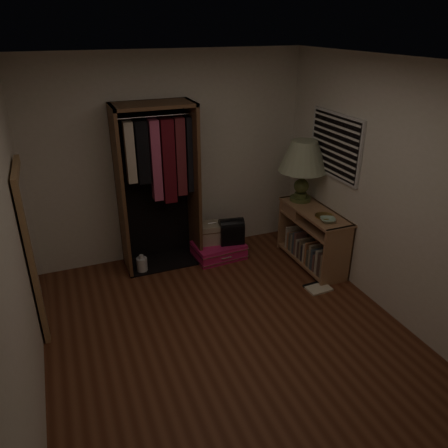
{
  "coord_description": "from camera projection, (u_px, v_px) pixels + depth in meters",
  "views": [
    {
      "loc": [
        -1.35,
        -3.19,
        2.89
      ],
      "look_at": [
        0.3,
        0.95,
        0.8
      ],
      "focal_mm": 35.0,
      "sensor_mm": 36.0,
      "label": 1
    }
  ],
  "objects": [
    {
      "name": "table_lamp",
      "position": [
        304.0,
        157.0,
        5.47
      ],
      "size": [
        0.79,
        0.79,
        0.79
      ],
      "rotation": [
        0.0,
        0.0,
        0.3
      ],
      "color": "#455228",
      "rests_on": "console_bookshelf"
    },
    {
      "name": "console_bookshelf",
      "position": [
        311.0,
        235.0,
        5.58
      ],
      "size": [
        0.42,
        1.12,
        0.75
      ],
      "color": "#9D6E4C",
      "rests_on": "ground"
    },
    {
      "name": "ceramic_bowl",
      "position": [
        328.0,
        220.0,
        5.09
      ],
      "size": [
        0.23,
        0.23,
        0.04
      ],
      "primitive_type": "imported",
      "rotation": [
        0.0,
        0.0,
        -0.4
      ],
      "color": "#9AB99F",
      "rests_on": "console_bookshelf"
    },
    {
      "name": "train_case",
      "position": [
        212.0,
        233.0,
        5.78
      ],
      "size": [
        0.42,
        0.32,
        0.28
      ],
      "rotation": [
        0.0,
        0.0,
        -0.14
      ],
      "color": "tan",
      "rests_on": "pink_suitcase"
    },
    {
      "name": "pink_suitcase",
      "position": [
        219.0,
        250.0,
        5.83
      ],
      "size": [
        0.69,
        0.52,
        0.2
      ],
      "rotation": [
        0.0,
        0.0,
        0.07
      ],
      "color": "#D51A5F",
      "rests_on": "ground"
    },
    {
      "name": "floor_mirror",
      "position": [
        33.0,
        249.0,
        4.28
      ],
      "size": [
        0.06,
        0.8,
        1.7
      ],
      "color": "#A97F52",
      "rests_on": "ground"
    },
    {
      "name": "white_jug",
      "position": [
        142.0,
        265.0,
        5.48
      ],
      "size": [
        0.17,
        0.17,
        0.24
      ],
      "rotation": [
        0.0,
        0.0,
        0.37
      ],
      "color": "silver",
      "rests_on": "ground"
    },
    {
      "name": "floor_book",
      "position": [
        317.0,
        287.0,
        5.18
      ],
      "size": [
        0.29,
        0.24,
        0.03
      ],
      "rotation": [
        0.0,
        0.0,
        0.05
      ],
      "color": "beige",
      "rests_on": "ground"
    },
    {
      "name": "ground",
      "position": [
        231.0,
        338.0,
        4.37
      ],
      "size": [
        4.0,
        4.0,
        0.0
      ],
      "primitive_type": "plane",
      "color": "#552A18",
      "rests_on": "ground"
    },
    {
      "name": "room_walls",
      "position": [
        239.0,
        196.0,
        3.79
      ],
      "size": [
        3.52,
        4.02,
        2.6
      ],
      "color": "beige",
      "rests_on": "ground"
    },
    {
      "name": "open_wardrobe",
      "position": [
        159.0,
        174.0,
        5.27
      ],
      "size": [
        0.97,
        0.5,
        2.05
      ],
      "color": "brown",
      "rests_on": "ground"
    },
    {
      "name": "brass_tray",
      "position": [
        324.0,
        216.0,
        5.24
      ],
      "size": [
        0.27,
        0.27,
        0.01
      ],
      "rotation": [
        0.0,
        0.0,
        -0.28
      ],
      "color": "#AB8A42",
      "rests_on": "console_bookshelf"
    },
    {
      "name": "black_bag",
      "position": [
        231.0,
        230.0,
        5.74
      ],
      "size": [
        0.35,
        0.25,
        0.35
      ],
      "rotation": [
        0.0,
        0.0,
        -0.16
      ],
      "color": "black",
      "rests_on": "pink_suitcase"
    }
  ]
}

